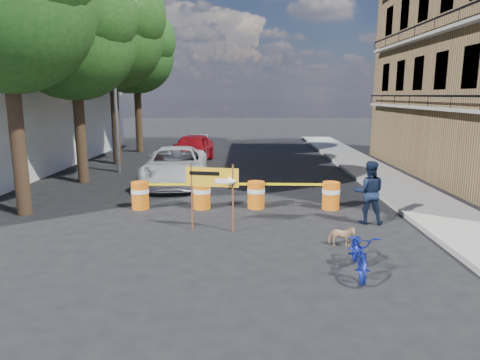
{
  "coord_description": "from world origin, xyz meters",
  "views": [
    {
      "loc": [
        0.13,
        -10.9,
        3.69
      ],
      "look_at": [
        -0.02,
        1.07,
        1.3
      ],
      "focal_mm": 32.0,
      "sensor_mm": 36.0,
      "label": 1
    }
  ],
  "objects_px": {
    "barrel_mid_right": "(256,194)",
    "barrel_far_right": "(331,195)",
    "detour_sign": "(219,183)",
    "sedan_red": "(192,148)",
    "dog": "(341,236)",
    "barrel_far_left": "(140,195)",
    "barrel_mid_left": "(202,195)",
    "bicycle": "(361,232)",
    "pedestrian": "(369,192)",
    "suv_white": "(176,166)",
    "sedan_silver": "(196,147)"
  },
  "relations": [
    {
      "from": "barrel_mid_right",
      "to": "suv_white",
      "type": "height_order",
      "value": "suv_white"
    },
    {
      "from": "sedan_silver",
      "to": "barrel_far_left",
      "type": "bearing_deg",
      "value": -95.66
    },
    {
      "from": "barrel_far_left",
      "to": "dog",
      "type": "xyz_separation_m",
      "value": [
        5.83,
        -3.53,
        -0.2
      ]
    },
    {
      "from": "barrel_far_left",
      "to": "detour_sign",
      "type": "distance_m",
      "value": 3.73
    },
    {
      "from": "bicycle",
      "to": "sedan_red",
      "type": "bearing_deg",
      "value": 116.46
    },
    {
      "from": "barrel_far_left",
      "to": "barrel_far_right",
      "type": "height_order",
      "value": "same"
    },
    {
      "from": "suv_white",
      "to": "sedan_red",
      "type": "xyz_separation_m",
      "value": [
        0.0,
        5.77,
        0.03
      ]
    },
    {
      "from": "detour_sign",
      "to": "sedan_red",
      "type": "bearing_deg",
      "value": 109.64
    },
    {
      "from": "barrel_mid_right",
      "to": "detour_sign",
      "type": "bearing_deg",
      "value": -113.32
    },
    {
      "from": "barrel_mid_left",
      "to": "pedestrian",
      "type": "relative_size",
      "value": 0.49
    },
    {
      "from": "barrel_far_left",
      "to": "sedan_silver",
      "type": "height_order",
      "value": "sedan_silver"
    },
    {
      "from": "detour_sign",
      "to": "suv_white",
      "type": "bearing_deg",
      "value": 118.28
    },
    {
      "from": "barrel_mid_right",
      "to": "bicycle",
      "type": "relative_size",
      "value": 0.5
    },
    {
      "from": "barrel_mid_right",
      "to": "barrel_far_right",
      "type": "distance_m",
      "value": 2.45
    },
    {
      "from": "dog",
      "to": "barrel_mid_right",
      "type": "bearing_deg",
      "value": 42.45
    },
    {
      "from": "detour_sign",
      "to": "sedan_silver",
      "type": "xyz_separation_m",
      "value": [
        -2.22,
        13.9,
        -0.68
      ]
    },
    {
      "from": "barrel_far_right",
      "to": "suv_white",
      "type": "height_order",
      "value": "suv_white"
    },
    {
      "from": "pedestrian",
      "to": "sedan_silver",
      "type": "distance_m",
      "value": 14.58
    },
    {
      "from": "barrel_mid_right",
      "to": "sedan_silver",
      "type": "bearing_deg",
      "value": 106.09
    },
    {
      "from": "barrel_mid_left",
      "to": "barrel_mid_right",
      "type": "distance_m",
      "value": 1.79
    },
    {
      "from": "pedestrian",
      "to": "dog",
      "type": "relative_size",
      "value": 2.89
    },
    {
      "from": "barrel_mid_left",
      "to": "barrel_mid_right",
      "type": "bearing_deg",
      "value": 2.1
    },
    {
      "from": "barrel_far_right",
      "to": "sedan_red",
      "type": "xyz_separation_m",
      "value": [
        -5.74,
        9.85,
        0.32
      ]
    },
    {
      "from": "detour_sign",
      "to": "barrel_far_right",
      "type": "bearing_deg",
      "value": 43.67
    },
    {
      "from": "barrel_far_right",
      "to": "dog",
      "type": "relative_size",
      "value": 1.41
    },
    {
      "from": "barrel_mid_right",
      "to": "dog",
      "type": "distance_m",
      "value": 4.17
    },
    {
      "from": "barrel_mid_left",
      "to": "sedan_silver",
      "type": "height_order",
      "value": "sedan_silver"
    },
    {
      "from": "barrel_mid_left",
      "to": "sedan_red",
      "type": "relative_size",
      "value": 0.19
    },
    {
      "from": "pedestrian",
      "to": "suv_white",
      "type": "bearing_deg",
      "value": -30.03
    },
    {
      "from": "barrel_far_left",
      "to": "barrel_mid_left",
      "type": "distance_m",
      "value": 2.02
    },
    {
      "from": "detour_sign",
      "to": "sedan_red",
      "type": "height_order",
      "value": "detour_sign"
    },
    {
      "from": "barrel_mid_right",
      "to": "dog",
      "type": "xyz_separation_m",
      "value": [
        2.02,
        -3.64,
        -0.2
      ]
    },
    {
      "from": "suv_white",
      "to": "sedan_silver",
      "type": "relative_size",
      "value": 1.31
    },
    {
      "from": "barrel_mid_left",
      "to": "barrel_far_right",
      "type": "bearing_deg",
      "value": -0.17
    },
    {
      "from": "barrel_mid_left",
      "to": "bicycle",
      "type": "height_order",
      "value": "bicycle"
    },
    {
      "from": "bicycle",
      "to": "suv_white",
      "type": "distance_m",
      "value": 10.66
    },
    {
      "from": "barrel_far_left",
      "to": "barrel_mid_left",
      "type": "xyz_separation_m",
      "value": [
        2.02,
        0.05,
        0.0
      ]
    },
    {
      "from": "barrel_mid_right",
      "to": "detour_sign",
      "type": "height_order",
      "value": "detour_sign"
    },
    {
      "from": "barrel_far_right",
      "to": "sedan_silver",
      "type": "relative_size",
      "value": 0.21
    },
    {
      "from": "suv_white",
      "to": "sedan_silver",
      "type": "xyz_separation_m",
      "value": [
        0.0,
        7.41,
        -0.07
      ]
    },
    {
      "from": "sedan_red",
      "to": "dog",
      "type": "bearing_deg",
      "value": -62.83
    },
    {
      "from": "barrel_far_right",
      "to": "bicycle",
      "type": "bearing_deg",
      "value": -94.59
    },
    {
      "from": "bicycle",
      "to": "detour_sign",
      "type": "bearing_deg",
      "value": 145.35
    },
    {
      "from": "barrel_far_left",
      "to": "sedan_silver",
      "type": "relative_size",
      "value": 0.21
    },
    {
      "from": "detour_sign",
      "to": "sedan_red",
      "type": "relative_size",
      "value": 0.4
    },
    {
      "from": "barrel_mid_left",
      "to": "suv_white",
      "type": "distance_m",
      "value": 4.35
    },
    {
      "from": "barrel_far_right",
      "to": "pedestrian",
      "type": "xyz_separation_m",
      "value": [
        0.78,
        -1.55,
        0.45
      ]
    },
    {
      "from": "barrel_far_left",
      "to": "pedestrian",
      "type": "distance_m",
      "value": 7.21
    },
    {
      "from": "detour_sign",
      "to": "sedan_red",
      "type": "distance_m",
      "value": 12.46
    },
    {
      "from": "barrel_mid_left",
      "to": "suv_white",
      "type": "bearing_deg",
      "value": 110.29
    }
  ]
}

